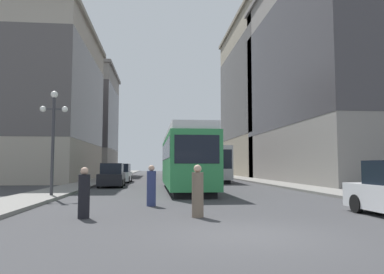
# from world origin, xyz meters

# --- Properties ---
(ground_plane) EXTENTS (200.00, 200.00, 0.00)m
(ground_plane) POSITION_xyz_m (0.00, 0.00, 0.00)
(ground_plane) COLOR #38383A
(sidewalk_left) EXTENTS (2.57, 120.00, 0.15)m
(sidewalk_left) POSITION_xyz_m (-8.21, 40.00, 0.07)
(sidewalk_left) COLOR gray
(sidewalk_left) RESTS_ON ground
(sidewalk_right) EXTENTS (2.57, 120.00, 0.15)m
(sidewalk_right) POSITION_xyz_m (8.21, 40.00, 0.07)
(sidewalk_right) COLOR gray
(sidewalk_right) RESTS_ON ground
(streetcar) EXTENTS (2.76, 13.36, 3.89)m
(streetcar) POSITION_xyz_m (-0.32, 15.48, 2.10)
(streetcar) COLOR black
(streetcar) RESTS_ON ground
(transit_bus) EXTENTS (3.01, 11.28, 3.45)m
(transit_bus) POSITION_xyz_m (3.51, 28.61, 1.95)
(transit_bus) COLOR black
(transit_bus) RESTS_ON ground
(parked_car_left_near) EXTENTS (1.93, 4.72, 1.82)m
(parked_car_left_near) POSITION_xyz_m (-5.62, 27.36, 0.84)
(parked_car_left_near) COLOR black
(parked_car_left_near) RESTS_ON ground
(parked_car_left_mid) EXTENTS (2.00, 4.59, 1.82)m
(parked_car_left_mid) POSITION_xyz_m (-5.62, 20.06, 0.84)
(parked_car_left_mid) COLOR black
(parked_car_left_mid) RESTS_ON ground
(pedestrian_crossing_near) EXTENTS (0.36, 0.36, 1.60)m
(pedestrian_crossing_near) POSITION_xyz_m (-4.47, 3.18, 0.74)
(pedestrian_crossing_near) COLOR black
(pedestrian_crossing_near) RESTS_ON ground
(pedestrian_crossing_far) EXTENTS (0.37, 0.37, 1.67)m
(pedestrian_crossing_far) POSITION_xyz_m (-2.41, 6.45, 0.78)
(pedestrian_crossing_far) COLOR navy
(pedestrian_crossing_far) RESTS_ON ground
(pedestrian_on_sidewalk) EXTENTS (0.38, 0.38, 1.68)m
(pedestrian_on_sidewalk) POSITION_xyz_m (-0.89, 3.07, 0.78)
(pedestrian_on_sidewalk) COLOR #6B5B4C
(pedestrian_on_sidewalk) RESTS_ON ground
(lamp_post_left_near) EXTENTS (1.41, 0.36, 5.36)m
(lamp_post_left_near) POSITION_xyz_m (-7.52, 10.62, 3.68)
(lamp_post_left_near) COLOR #333338
(lamp_post_left_near) RESTS_ON sidewalk_left
(building_left_corner) EXTENTS (11.07, 18.70, 16.82)m
(building_left_corner) POSITION_xyz_m (-14.72, 31.87, 8.63)
(building_left_corner) COLOR #A89E8E
(building_left_corner) RESTS_ON ground
(building_left_midblock) EXTENTS (12.54, 15.49, 17.80)m
(building_left_midblock) POSITION_xyz_m (-15.46, 53.98, 9.14)
(building_left_midblock) COLOR gray
(building_left_midblock) RESTS_ON ground
(building_right_corner) EXTENTS (13.22, 22.26, 23.68)m
(building_right_corner) POSITION_xyz_m (15.80, 45.50, 12.19)
(building_right_corner) COLOR gray
(building_right_corner) RESTS_ON ground
(building_right_midblock) EXTENTS (13.11, 23.38, 21.47)m
(building_right_midblock) POSITION_xyz_m (15.75, 25.28, 11.04)
(building_right_midblock) COLOR gray
(building_right_midblock) RESTS_ON ground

